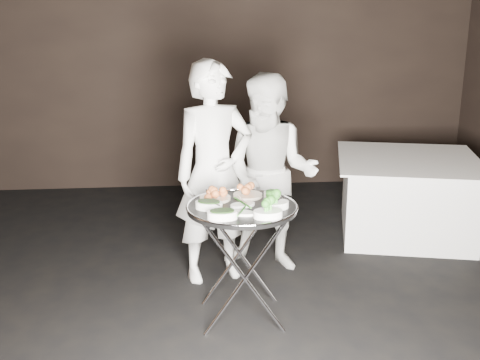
{
  "coord_description": "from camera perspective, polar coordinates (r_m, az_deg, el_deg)",
  "views": [
    {
      "loc": [
        -0.26,
        -3.38,
        2.1
      ],
      "look_at": [
        0.08,
        0.48,
        0.95
      ],
      "focal_mm": 45.0,
      "sensor_mm": 36.0,
      "label": 1
    }
  ],
  "objects": [
    {
      "name": "spinach_bowl_b",
      "position": [
        3.71,
        -1.69,
        -3.19
      ],
      "size": [
        0.19,
        0.13,
        0.08
      ],
      "rotation": [
        0.0,
        0.0,
        0.02
      ],
      "color": "white",
      "rests_on": "serving_tray"
    },
    {
      "name": "broccoli_bowl_b",
      "position": [
        3.74,
        2.67,
        -3.07
      ],
      "size": [
        0.19,
        0.14,
        0.08
      ],
      "rotation": [
        0.0,
        0.0,
        0.07
      ],
      "color": "white",
      "rests_on": "serving_tray"
    },
    {
      "name": "asparagus_plate_a",
      "position": [
        3.94,
        0.25,
        -2.29
      ],
      "size": [
        0.2,
        0.15,
        0.04
      ],
      "rotation": [
        0.0,
        0.0,
        0.38
      ],
      "color": "white",
      "rests_on": "serving_tray"
    },
    {
      "name": "waiter_right",
      "position": [
        4.76,
        2.92,
        0.55
      ],
      "size": [
        0.93,
        0.83,
        1.59
      ],
      "primitive_type": "imported",
      "rotation": [
        0.0,
        0.0,
        -0.34
      ],
      "color": "silver",
      "rests_on": "floor"
    },
    {
      "name": "asparagus_plate_b",
      "position": [
        3.79,
        0.17,
        -3.06
      ],
      "size": [
        0.19,
        0.14,
        0.03
      ],
      "rotation": [
        0.0,
        0.0,
        -0.35
      ],
      "color": "white",
      "rests_on": "serving_tray"
    },
    {
      "name": "potato_plate_b",
      "position": [
        4.13,
        0.74,
        -1.15
      ],
      "size": [
        0.2,
        0.2,
        0.07
      ],
      "rotation": [
        0.0,
        0.0,
        -0.03
      ],
      "color": "beige",
      "rests_on": "serving_tray"
    },
    {
      "name": "serving_utensils",
      "position": [
        4.0,
        0.34,
        -1.53
      ],
      "size": [
        0.57,
        0.41,
        0.01
      ],
      "color": "silver",
      "rests_on": "serving_tray"
    },
    {
      "name": "greens_bowl",
      "position": [
        4.1,
        3.11,
        -1.33
      ],
      "size": [
        0.12,
        0.12,
        0.07
      ],
      "rotation": [
        0.0,
        0.0,
        0.1
      ],
      "color": "white",
      "rests_on": "serving_tray"
    },
    {
      "name": "floor",
      "position": [
        4.01,
        -0.6,
        -15.54
      ],
      "size": [
        6.0,
        7.0,
        0.05
      ],
      "primitive_type": "cube",
      "color": "black",
      "rests_on": "ground"
    },
    {
      "name": "potato_plate_a",
      "position": [
        4.07,
        -2.38,
        -1.41
      ],
      "size": [
        0.21,
        0.21,
        0.08
      ],
      "rotation": [
        0.0,
        0.0,
        0.18
      ],
      "color": "beige",
      "rests_on": "serving_tray"
    },
    {
      "name": "tray_stand",
      "position": [
        4.08,
        0.19,
        -7.37
      ],
      "size": [
        0.54,
        0.46,
        0.8
      ],
      "rotation": [
        0.0,
        0.0,
        0.05
      ],
      "color": "silver",
      "rests_on": "floor"
    },
    {
      "name": "spinach_bowl_a",
      "position": [
        3.89,
        -2.96,
        -2.28
      ],
      "size": [
        0.21,
        0.17,
        0.08
      ],
      "rotation": [
        0.0,
        0.0,
        -0.3
      ],
      "color": "white",
      "rests_on": "serving_tray"
    },
    {
      "name": "serving_tray",
      "position": [
        3.95,
        0.19,
        -2.63
      ],
      "size": [
        0.74,
        0.74,
        0.04
      ],
      "color": "black",
      "rests_on": "tray_stand"
    },
    {
      "name": "broccoli_bowl_a",
      "position": [
        3.91,
        3.42,
        -2.22
      ],
      "size": [
        0.2,
        0.17,
        0.07
      ],
      "rotation": [
        0.0,
        0.0,
        0.29
      ],
      "color": "white",
      "rests_on": "serving_tray"
    },
    {
      "name": "dining_table",
      "position": [
        5.81,
        15.48,
        -1.48
      ],
      "size": [
        1.27,
        1.27,
        0.73
      ],
      "rotation": [
        0.0,
        0.0,
        -0.23
      ],
      "color": "white",
      "rests_on": "floor"
    },
    {
      "name": "waiter_left",
      "position": [
        4.57,
        -2.48,
        0.67
      ],
      "size": [
        0.72,
        0.58,
        1.71
      ],
      "primitive_type": "imported",
      "rotation": [
        0.0,
        0.0,
        0.31
      ],
      "color": "silver",
      "rests_on": "floor"
    },
    {
      "name": "wall_back",
      "position": [
        6.94,
        -2.94,
        11.54
      ],
      "size": [
        6.0,
        0.05,
        3.0
      ],
      "primitive_type": "cube",
      "color": "black",
      "rests_on": "floor"
    }
  ]
}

